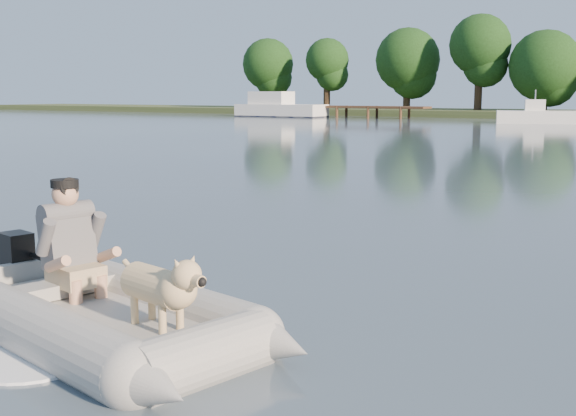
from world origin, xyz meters
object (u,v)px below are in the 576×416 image
Objects in this scene: cabin_cruiser at (281,104)px; motorboat at (538,107)px; dinghy at (106,270)px; dog at (156,292)px; dock at (332,111)px; man at (68,236)px.

motorboat is at bearing -4.69° from cabin_cruiser.
motorboat is (22.99, -1.95, -0.01)m from cabin_cruiser.
dinghy is 0.68m from dog.
cabin_cruiser reaches higher than dog.
man reaches higher than dock.
cabin_cruiser reaches higher than motorboat.
man is (-0.70, 0.21, 0.19)m from dinghy.
man is (25.81, -52.42, 0.29)m from dock.
cabin_cruiser is at bearing -157.89° from dock.
motorboat reaches higher than dog.
motorboat is (-7.09, 48.74, 0.32)m from man.
man reaches higher than dog.
dinghy is 49.56m from motorboat.
man is at bearing 180.00° from dog.
dinghy is 4.37× the size of man.
dock is 16.08× the size of man.
cabin_cruiser reaches higher than man.
dock reaches higher than dog.
motorboat is at bearing 112.05° from dog.
cabin_cruiser is (-4.27, -1.73, 0.62)m from dock.
dock is at bearing 129.53° from dog.
dog is at bearing -97.72° from motorboat.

